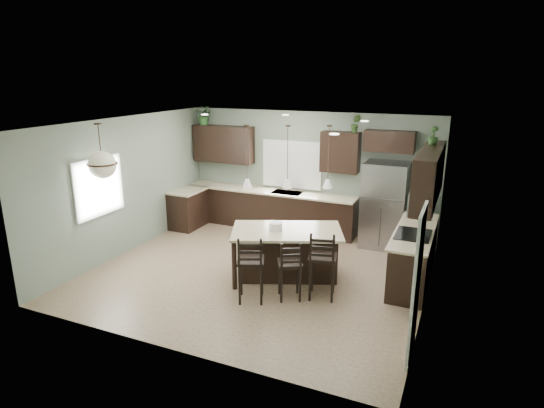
% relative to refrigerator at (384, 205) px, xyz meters
% --- Properties ---
extents(ground, '(6.00, 6.00, 0.00)m').
position_rel_refrigerator_xyz_m(ground, '(-1.89, -2.30, -0.93)').
color(ground, '#9E8466').
rests_on(ground, ground).
extents(pantry_door, '(0.04, 0.82, 2.04)m').
position_rel_refrigerator_xyz_m(pantry_door, '(1.09, -3.85, 0.09)').
color(pantry_door, white).
rests_on(pantry_door, ground).
extents(window_back, '(1.35, 0.02, 1.00)m').
position_rel_refrigerator_xyz_m(window_back, '(-2.29, 0.44, 0.62)').
color(window_back, white).
rests_on(window_back, room_shell).
extents(window_left, '(0.02, 1.10, 1.00)m').
position_rel_refrigerator_xyz_m(window_left, '(-4.87, -3.10, 0.62)').
color(window_left, white).
rests_on(window_left, room_shell).
extents(left_return_cabs, '(0.60, 0.90, 0.90)m').
position_rel_refrigerator_xyz_m(left_return_cabs, '(-4.59, -0.60, -0.48)').
color(left_return_cabs, black).
rests_on(left_return_cabs, ground).
extents(left_return_countertop, '(0.66, 0.96, 0.04)m').
position_rel_refrigerator_xyz_m(left_return_countertop, '(-4.57, -0.60, -0.01)').
color(left_return_countertop, beige).
rests_on(left_return_countertop, left_return_cabs).
extents(back_lower_cabs, '(4.20, 0.60, 0.90)m').
position_rel_refrigerator_xyz_m(back_lower_cabs, '(-2.74, 0.15, -0.48)').
color(back_lower_cabs, black).
rests_on(back_lower_cabs, ground).
extents(back_countertop, '(4.20, 0.66, 0.04)m').
position_rel_refrigerator_xyz_m(back_countertop, '(-2.74, 0.13, -0.01)').
color(back_countertop, beige).
rests_on(back_countertop, back_lower_cabs).
extents(sink_inset, '(0.70, 0.45, 0.01)m').
position_rel_refrigerator_xyz_m(sink_inset, '(-2.29, 0.13, 0.01)').
color(sink_inset, gray).
rests_on(sink_inset, back_countertop).
extents(faucet, '(0.02, 0.02, 0.28)m').
position_rel_refrigerator_xyz_m(faucet, '(-2.29, 0.10, 0.16)').
color(faucet, silver).
rests_on(faucet, back_countertop).
extents(back_upper_left, '(1.55, 0.34, 0.90)m').
position_rel_refrigerator_xyz_m(back_upper_left, '(-4.04, 0.28, 1.02)').
color(back_upper_left, black).
rests_on(back_upper_left, room_shell).
extents(back_upper_right, '(0.85, 0.34, 0.90)m').
position_rel_refrigerator_xyz_m(back_upper_right, '(-1.09, 0.28, 1.02)').
color(back_upper_right, black).
rests_on(back_upper_right, room_shell).
extents(fridge_header, '(1.05, 0.34, 0.45)m').
position_rel_refrigerator_xyz_m(fridge_header, '(-0.04, 0.28, 1.32)').
color(fridge_header, black).
rests_on(fridge_header, room_shell).
extents(right_lower_cabs, '(0.60, 2.35, 0.90)m').
position_rel_refrigerator_xyz_m(right_lower_cabs, '(0.81, -1.42, -0.48)').
color(right_lower_cabs, black).
rests_on(right_lower_cabs, ground).
extents(right_countertop, '(0.66, 2.35, 0.04)m').
position_rel_refrigerator_xyz_m(right_countertop, '(0.79, -1.42, -0.01)').
color(right_countertop, beige).
rests_on(right_countertop, right_lower_cabs).
extents(cooktop, '(0.58, 0.75, 0.02)m').
position_rel_refrigerator_xyz_m(cooktop, '(0.79, -1.70, 0.02)').
color(cooktop, black).
rests_on(cooktop, right_countertop).
extents(wall_oven_front, '(0.01, 0.72, 0.60)m').
position_rel_refrigerator_xyz_m(wall_oven_front, '(0.51, -1.70, -0.48)').
color(wall_oven_front, gray).
rests_on(wall_oven_front, right_lower_cabs).
extents(right_upper_cabs, '(0.34, 2.35, 0.90)m').
position_rel_refrigerator_xyz_m(right_upper_cabs, '(0.94, -1.42, 1.02)').
color(right_upper_cabs, black).
rests_on(right_upper_cabs, room_shell).
extents(microwave, '(0.40, 0.75, 0.40)m').
position_rel_refrigerator_xyz_m(microwave, '(0.89, -1.70, 0.62)').
color(microwave, gray).
rests_on(microwave, right_upper_cabs).
extents(refrigerator, '(0.90, 0.74, 1.85)m').
position_rel_refrigerator_xyz_m(refrigerator, '(0.00, 0.00, 0.00)').
color(refrigerator, '#919399').
rests_on(refrigerator, ground).
extents(kitchen_island, '(2.23, 1.77, 0.92)m').
position_rel_refrigerator_xyz_m(kitchen_island, '(-1.32, -2.30, -0.46)').
color(kitchen_island, black).
rests_on(kitchen_island, ground).
extents(serving_dish, '(0.24, 0.24, 0.14)m').
position_rel_refrigerator_xyz_m(serving_dish, '(-1.51, -2.38, 0.07)').
color(serving_dish, white).
rests_on(serving_dish, kitchen_island).
extents(bar_stool_left, '(0.56, 0.56, 1.16)m').
position_rel_refrigerator_xyz_m(bar_stool_left, '(-1.53, -3.35, -0.35)').
color(bar_stool_left, black).
rests_on(bar_stool_left, ground).
extents(bar_stool_center, '(0.52, 0.52, 1.04)m').
position_rel_refrigerator_xyz_m(bar_stool_center, '(-0.97, -3.03, -0.40)').
color(bar_stool_center, black).
rests_on(bar_stool_center, ground).
extents(bar_stool_right, '(0.53, 0.53, 1.20)m').
position_rel_refrigerator_xyz_m(bar_stool_right, '(-0.50, -2.78, -0.33)').
color(bar_stool_right, black).
rests_on(bar_stool_right, ground).
extents(pendant_left, '(0.17, 0.17, 1.10)m').
position_rel_refrigerator_xyz_m(pendant_left, '(-1.97, -2.57, 1.32)').
color(pendant_left, white).
rests_on(pendant_left, room_shell).
extents(pendant_center, '(0.17, 0.17, 1.10)m').
position_rel_refrigerator_xyz_m(pendant_center, '(-1.32, -2.30, 1.32)').
color(pendant_center, white).
rests_on(pendant_center, room_shell).
extents(pendant_right, '(0.17, 0.17, 1.10)m').
position_rel_refrigerator_xyz_m(pendant_right, '(-0.67, -2.03, 1.32)').
color(pendant_right, silver).
rests_on(pendant_right, room_shell).
extents(chandelier, '(0.53, 0.53, 1.00)m').
position_rel_refrigerator_xyz_m(chandelier, '(-4.49, -3.33, 1.38)').
color(chandelier, '#F0E7C4').
rests_on(chandelier, room_shell).
extents(plant_back_left, '(0.47, 0.43, 0.46)m').
position_rel_refrigerator_xyz_m(plant_back_left, '(-4.54, 0.25, 1.71)').
color(plant_back_left, '#2B5625').
rests_on(plant_back_left, back_upper_left).
extents(plant_back_right, '(0.23, 0.20, 0.38)m').
position_rel_refrigerator_xyz_m(plant_back_right, '(-0.77, 0.25, 1.67)').
color(plant_back_right, '#355425').
rests_on(plant_back_right, back_upper_right).
extents(plant_right_wall, '(0.24, 0.24, 0.33)m').
position_rel_refrigerator_xyz_m(plant_right_wall, '(0.91, -0.93, 1.64)').
color(plant_right_wall, '#294D21').
rests_on(plant_right_wall, right_upper_cabs).
extents(room_shell, '(6.00, 6.00, 6.00)m').
position_rel_refrigerator_xyz_m(room_shell, '(-1.89, -2.30, 0.77)').
color(room_shell, slate).
rests_on(room_shell, ground).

